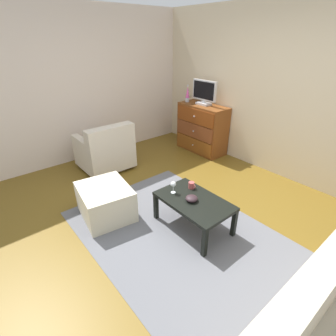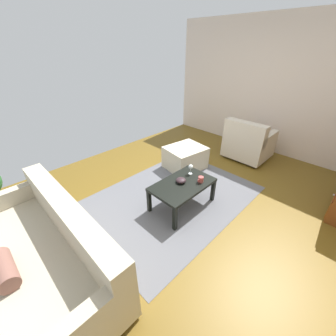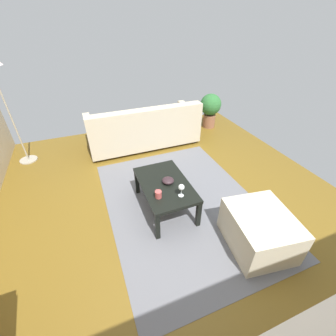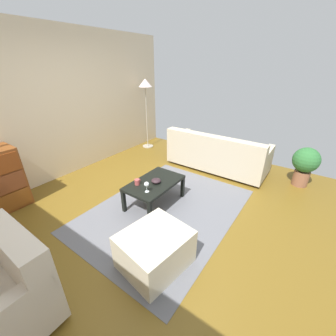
{
  "view_description": "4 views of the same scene",
  "coord_description": "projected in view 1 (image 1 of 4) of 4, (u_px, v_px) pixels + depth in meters",
  "views": [
    {
      "loc": [
        1.96,
        -1.81,
        2.13
      ],
      "look_at": [
        -0.12,
        -0.08,
        0.72
      ],
      "focal_mm": 27.27,
      "sensor_mm": 36.0,
      "label": 1
    },
    {
      "loc": [
        2.1,
        1.61,
        2.09
      ],
      "look_at": [
        0.36,
        -0.12,
        0.64
      ],
      "focal_mm": 22.33,
      "sensor_mm": 36.0,
      "label": 2
    },
    {
      "loc": [
        -1.78,
        0.8,
        2.11
      ],
      "look_at": [
        0.14,
        0.03,
        0.68
      ],
      "focal_mm": 24.2,
      "sensor_mm": 36.0,
      "label": 3
    },
    {
      "loc": [
        -1.95,
        -1.77,
        2.03
      ],
      "look_at": [
        0.28,
        -0.18,
        0.68
      ],
      "focal_mm": 22.84,
      "sensor_mm": 36.0,
      "label": 4
    }
  ],
  "objects": [
    {
      "name": "ground_plane",
      "position": [
        178.0,
        220.0,
        3.36
      ],
      "size": [
        5.78,
        4.83,
        0.05
      ],
      "primitive_type": "cube",
      "color": "brown"
    },
    {
      "name": "wall_accent_rear",
      "position": [
        284.0,
        94.0,
        3.97
      ],
      "size": [
        5.78,
        0.12,
        2.63
      ],
      "primitive_type": "cube",
      "color": "beige",
      "rests_on": "ground_plane"
    },
    {
      "name": "wall_plain_left",
      "position": [
        80.0,
        87.0,
        4.54
      ],
      "size": [
        0.12,
        4.83,
        2.63
      ],
      "primitive_type": "cube",
      "color": "beige",
      "rests_on": "ground_plane"
    },
    {
      "name": "area_rug",
      "position": [
        177.0,
        233.0,
        3.09
      ],
      "size": [
        2.6,
        1.9,
        0.01
      ],
      "primitive_type": "cube",
      "color": "slate",
      "rests_on": "ground_plane"
    },
    {
      "name": "dresser",
      "position": [
        202.0,
        128.0,
        5.13
      ],
      "size": [
        1.01,
        0.49,
        0.94
      ],
      "color": "brown",
      "rests_on": "ground_plane"
    },
    {
      "name": "tv",
      "position": [
        204.0,
        92.0,
        4.83
      ],
      "size": [
        0.56,
        0.18,
        0.45
      ],
      "color": "silver",
      "rests_on": "dresser"
    },
    {
      "name": "lava_lamp",
      "position": [
        188.0,
        94.0,
        5.09
      ],
      "size": [
        0.09,
        0.09,
        0.33
      ],
      "color": "#B7B7BC",
      "rests_on": "dresser"
    },
    {
      "name": "coffee_table",
      "position": [
        194.0,
        203.0,
        3.05
      ],
      "size": [
        0.91,
        0.56,
        0.4
      ],
      "color": "black",
      "rests_on": "ground_plane"
    },
    {
      "name": "wine_glass",
      "position": [
        173.0,
        185.0,
        3.11
      ],
      "size": [
        0.07,
        0.07,
        0.16
      ],
      "color": "silver",
      "rests_on": "coffee_table"
    },
    {
      "name": "mug",
      "position": [
        192.0,
        185.0,
        3.24
      ],
      "size": [
        0.11,
        0.08,
        0.08
      ],
      "color": "#AC4A48",
      "rests_on": "coffee_table"
    },
    {
      "name": "bowl_decorative",
      "position": [
        192.0,
        198.0,
        2.99
      ],
      "size": [
        0.14,
        0.14,
        0.07
      ],
      "primitive_type": "ellipsoid",
      "color": "#2E1E23",
      "rests_on": "coffee_table"
    },
    {
      "name": "armchair",
      "position": [
        106.0,
        151.0,
        4.45
      ],
      "size": [
        0.8,
        0.82,
        0.84
      ],
      "color": "#332319",
      "rests_on": "ground_plane"
    },
    {
      "name": "ottoman",
      "position": [
        106.0,
        202.0,
        3.31
      ],
      "size": [
        0.78,
        0.7,
        0.43
      ],
      "primitive_type": "cube",
      "rotation": [
        0.0,
        0.0,
        -0.15
      ],
      "color": "beige",
      "rests_on": "ground_plane"
    }
  ]
}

